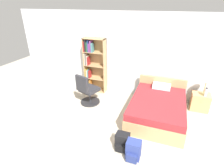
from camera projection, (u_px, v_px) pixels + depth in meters
The scene contains 9 objects.
wall_back at pixel (146, 57), 5.29m from camera, with size 9.00×0.06×2.60m.
bookshelf at pixel (93, 64), 5.79m from camera, with size 0.73×0.28×1.80m.
bed at pixel (158, 107), 4.65m from camera, with size 1.36×1.91×0.80m.
office_chair at pixel (88, 91), 5.18m from camera, with size 0.61×0.68×0.97m.
nightstand at pixel (200, 102), 4.97m from camera, with size 0.48×0.40×0.50m.
table_lamp at pixel (207, 80), 4.67m from camera, with size 0.24×0.24×0.54m.
water_bottle at pixel (206, 92), 4.71m from camera, with size 0.07×0.07×0.25m.
backpack_blue at pixel (133, 150), 3.43m from camera, with size 0.28×0.29×0.40m.
backpack_black at pixel (122, 142), 3.66m from camera, with size 0.28×0.28×0.37m.
Camera 1 is at (0.75, -1.95, 2.84)m, focal length 28.00 mm.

